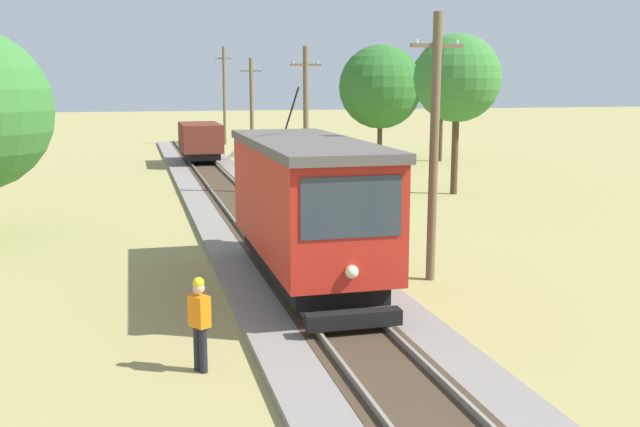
% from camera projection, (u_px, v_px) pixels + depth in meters
% --- Properties ---
extents(red_tram, '(2.60, 8.54, 4.79)m').
position_uv_depth(red_tram, '(306.00, 204.00, 18.68)').
color(red_tram, red).
rests_on(red_tram, rail_right).
extents(freight_car, '(2.40, 5.20, 2.31)m').
position_uv_depth(freight_car, '(200.00, 140.00, 46.64)').
color(freight_car, maroon).
rests_on(freight_car, rail_right).
extents(utility_pole_near_tram, '(1.40, 0.31, 6.98)m').
position_uv_depth(utility_pole_near_tram, '(434.00, 146.00, 19.21)').
color(utility_pole_near_tram, brown).
rests_on(utility_pole_near_tram, ground).
extents(utility_pole_mid, '(1.40, 0.32, 6.78)m').
position_uv_depth(utility_pole_mid, '(306.00, 121.00, 33.15)').
color(utility_pole_mid, brown).
rests_on(utility_pole_mid, ground).
extents(utility_pole_far, '(1.40, 0.31, 6.69)m').
position_uv_depth(utility_pole_far, '(252.00, 109.00, 47.78)').
color(utility_pole_far, brown).
rests_on(utility_pole_far, ground).
extents(utility_pole_distant, '(1.40, 0.55, 8.06)m').
position_uv_depth(utility_pole_distant, '(224.00, 95.00, 61.25)').
color(utility_pole_distant, brown).
rests_on(utility_pole_distant, ground).
extents(gravel_pile, '(2.78, 2.78, 1.15)m').
position_uv_depth(gravel_pile, '(247.00, 148.00, 52.30)').
color(gravel_pile, '#9E998E').
rests_on(gravel_pile, ground).
extents(track_worker, '(0.41, 0.45, 1.78)m').
position_uv_depth(track_worker, '(200.00, 320.00, 13.42)').
color(track_worker, black).
rests_on(track_worker, ground).
extents(tree_left_near, '(5.43, 5.43, 7.59)m').
position_uv_depth(tree_left_near, '(380.00, 87.00, 48.27)').
color(tree_left_near, '#4C3823').
rests_on(tree_left_near, ground).
extents(tree_right_near, '(4.07, 4.07, 7.49)m').
position_uv_depth(tree_right_near, '(442.00, 78.00, 48.32)').
color(tree_right_near, '#4C3823').
rests_on(tree_right_near, ground).
extents(tree_left_far, '(4.04, 4.04, 7.41)m').
position_uv_depth(tree_left_far, '(457.00, 78.00, 33.98)').
color(tree_left_far, '#4C3823').
rests_on(tree_left_far, ground).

